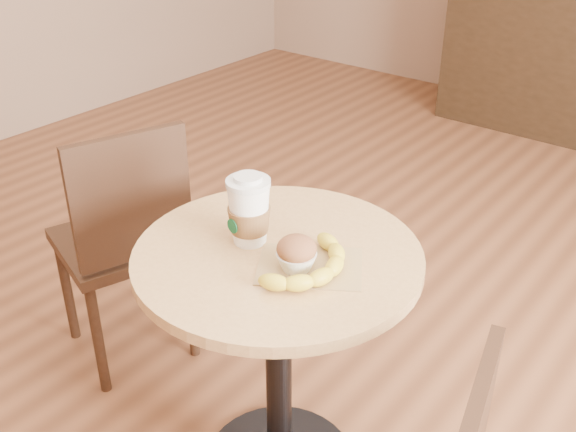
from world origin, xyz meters
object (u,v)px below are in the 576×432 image
(cafe_table, at_px, (278,323))
(chair_left, at_px, (125,238))
(banana, at_px, (314,266))
(coffee_cup, at_px, (249,213))
(muffin, at_px, (297,254))

(cafe_table, distance_m, chair_left, 0.71)
(chair_left, relative_size, banana, 3.12)
(chair_left, distance_m, coffee_cup, 0.72)
(cafe_table, bearing_deg, coffee_cup, -176.18)
(cafe_table, xyz_separation_m, muffin, (0.08, -0.03, 0.26))
(cafe_table, distance_m, banana, 0.27)
(banana, bearing_deg, coffee_cup, 178.22)
(chair_left, xyz_separation_m, banana, (0.83, -0.11, 0.29))
(cafe_table, relative_size, banana, 2.65)
(chair_left, bearing_deg, coffee_cup, 100.90)
(cafe_table, xyz_separation_m, chair_left, (-0.71, 0.08, -0.05))
(banana, bearing_deg, cafe_table, 172.36)
(muffin, bearing_deg, chair_left, 171.70)
(coffee_cup, height_order, muffin, coffee_cup)
(chair_left, bearing_deg, muffin, 100.46)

